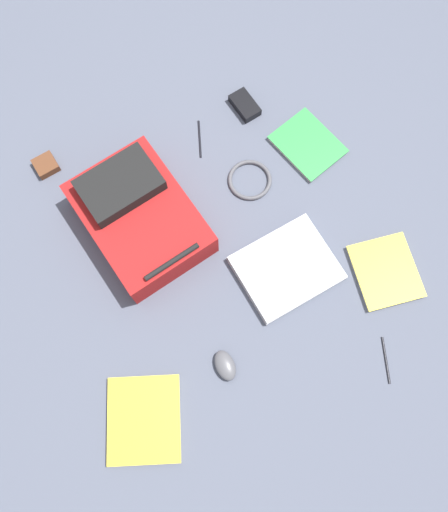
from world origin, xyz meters
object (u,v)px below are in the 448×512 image
Objects in this scene: power_brick at (245,105)px; pen_blue at (386,360)px; cable_coil at (250,180)px; backpack at (138,216)px; earbud_pouch at (46,165)px; laptop at (286,268)px; book_blue at (385,272)px; book_comic at (308,145)px; computer_mouse at (225,365)px; pen_black at (200,139)px; book_red at (144,419)px.

pen_blue is at bearing 94.99° from power_brick.
backpack is at bearing 2.44° from cable_coil.
earbud_pouch is at bearing -24.81° from cable_coil.
power_brick is (-0.09, -0.60, -0.00)m from laptop.
earbud_pouch is (0.92, -0.74, 0.01)m from book_blue.
book_comic is 0.76m from pen_blue.
book_blue is 2.52× the size of computer_mouse.
pen_black is 0.95m from pen_blue.
laptop reaches higher than cable_coil.
laptop is 0.45m from book_comic.
earbud_pouch is at bearing -51.22° from pen_blue.
earbud_pouch is (0.33, -0.84, -0.00)m from computer_mouse.
earbud_pouch reaches higher than pen_blue.
laptop reaches higher than pen_blue.
pen_black is (-0.28, -0.22, -0.07)m from backpack.
book_comic is 2.84× the size of computer_mouse.
book_blue is (-0.29, 0.12, -0.01)m from laptop.
computer_mouse is at bearing 111.68° from earbud_pouch.
backpack is 1.44× the size of laptop.
power_brick reaches higher than book_red.
laptop is 0.33m from cable_coil.
cable_coil is at bearing -57.45° from book_blue.
book_blue is at bearing 157.45° from laptop.
book_red is (0.57, 0.28, -0.01)m from laptop.
book_red is (0.18, 0.59, -0.06)m from backpack.
earbud_pouch reaches higher than cable_coil.
computer_mouse reaches higher than pen_black.
computer_mouse is 0.67× the size of pen_blue.
computer_mouse is 1.32× the size of earbud_pouch.
book_red is 2.04× the size of cable_coil.
book_red is at bearing 53.06° from power_brick.
power_brick reaches higher than pen_black.
computer_mouse is 0.90m from power_brick.
power_brick is (-0.48, -0.29, -0.06)m from backpack.
cable_coil is (0.23, 0.05, -0.00)m from book_comic.
computer_mouse reaches higher than pen_blue.
cable_coil is at bearing 12.46° from book_comic.
backpack reaches higher than laptop.
cable_coil is 0.23m from pen_black.
book_blue is 3.32× the size of earbud_pouch.
laptop is 4.69× the size of earbud_pouch.
book_comic is at bearing -83.88° from book_blue.
book_blue is 1.18m from earbud_pouch.
laptop is 1.26× the size of book_comic.
computer_mouse is 0.49m from pen_blue.
power_brick reaches higher than cable_coil.
cable_coil is at bearing -133.30° from book_red.
power_brick is 0.80× the size of pen_blue.
computer_mouse reaches higher than book_red.
book_blue is at bearing 122.55° from cable_coil.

